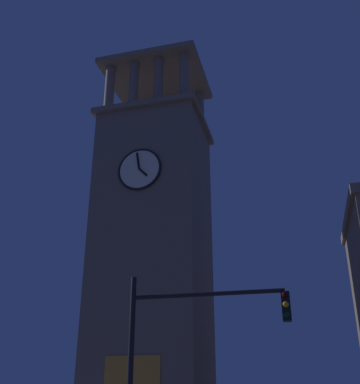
% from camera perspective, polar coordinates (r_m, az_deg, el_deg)
% --- Properties ---
extents(clocktower, '(7.41, 6.75, 27.28)m').
position_cam_1_polar(clocktower, '(31.15, -3.32, -7.17)').
color(clocktower, '#75665B').
rests_on(clocktower, ground_plane).
extents(traffic_signal_mid, '(4.45, 0.41, 5.25)m').
position_cam_1_polar(traffic_signal_mid, '(13.11, 0.62, -17.51)').
color(traffic_signal_mid, black).
rests_on(traffic_signal_mid, ground_plane).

